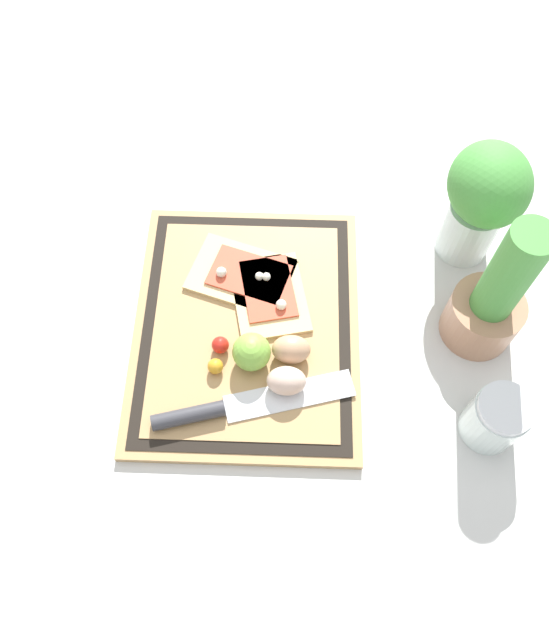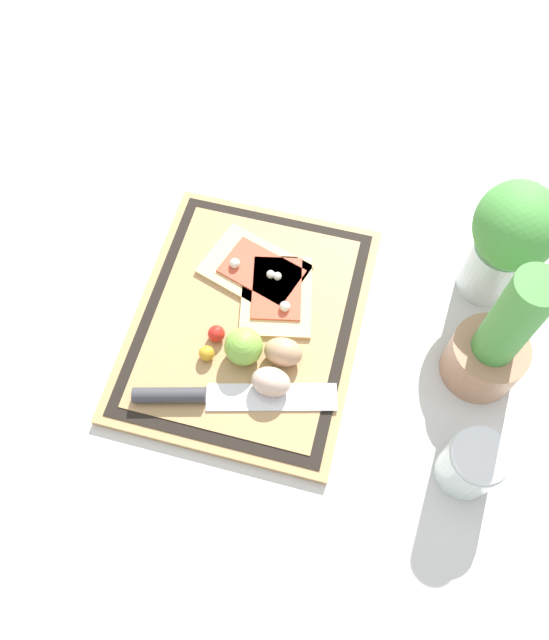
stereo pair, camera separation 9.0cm
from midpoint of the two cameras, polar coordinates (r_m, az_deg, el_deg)
ground_plane at (r=0.93m, az=0.28°, el=-0.62°), size 6.00×6.00×0.00m
cutting_board at (r=0.93m, az=0.28°, el=-0.41°), size 0.41×0.33×0.02m
pizza_slice_near at (r=0.95m, az=0.92°, el=4.38°), size 0.15×0.17×0.02m
pizza_slice_far at (r=0.93m, az=2.97°, el=2.12°), size 0.16×0.13×0.02m
knife at (r=0.86m, az=-3.76°, el=-7.24°), size 0.10×0.28×0.02m
egg_brown at (r=0.88m, az=3.74°, el=-3.24°), size 0.04×0.05×0.04m
egg_pink at (r=0.86m, az=2.67°, el=-5.97°), size 0.04×0.05×0.04m
lime at (r=0.87m, az=0.09°, el=-2.73°), size 0.05×0.05×0.05m
cherry_tomato_red at (r=0.90m, az=-2.50°, el=-1.54°), size 0.02×0.02×0.02m
cherry_tomato_yellow at (r=0.88m, az=-3.35°, el=-3.35°), size 0.02×0.02×0.02m
herb_pot at (r=0.89m, az=22.21°, el=-2.46°), size 0.11×0.11×0.25m
sauce_jar at (r=0.87m, az=20.40°, el=-12.64°), size 0.08×0.08×0.09m
herb_glass at (r=0.94m, az=23.29°, el=6.62°), size 0.13×0.12×0.21m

